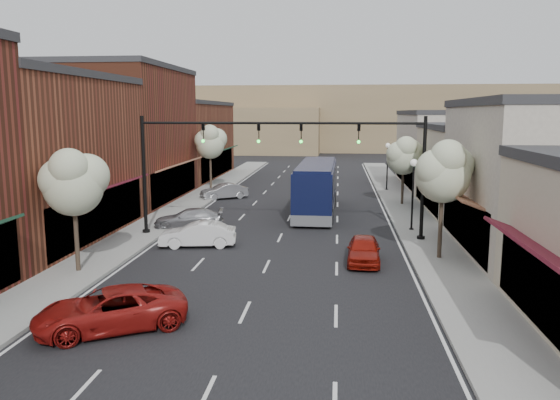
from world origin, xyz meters
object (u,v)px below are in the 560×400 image
(tree_right_near, at_px, (444,170))
(parked_car_c, at_px, (189,219))
(tree_left_near, at_px, (73,181))
(tree_left_far, at_px, (210,141))
(coach_bus, at_px, (317,187))
(lamp_post_far, at_px, (388,159))
(red_hatchback, at_px, (364,250))
(tree_right_far, at_px, (404,155))
(parked_car_b, at_px, (198,234))
(signal_mast_left, at_px, (183,157))
(parked_car_e, at_px, (224,191))
(signal_mast_right, at_px, (380,159))
(lamp_post_near, at_px, (413,183))
(parked_car_a, at_px, (110,310))

(tree_right_near, bearing_deg, parked_car_c, 157.09)
(tree_left_near, height_order, tree_left_far, tree_left_far)
(coach_bus, bearing_deg, tree_left_near, -120.67)
(lamp_post_far, height_order, red_hatchback, lamp_post_far)
(red_hatchback, bearing_deg, tree_right_far, 80.01)
(lamp_post_far, bearing_deg, parked_car_b, -118.05)
(signal_mast_left, relative_size, parked_car_e, 2.10)
(signal_mast_right, bearing_deg, signal_mast_left, 180.00)
(signal_mast_left, height_order, tree_right_far, signal_mast_left)
(parked_car_c, bearing_deg, tree_right_far, 116.09)
(parked_car_c, bearing_deg, lamp_post_near, 83.35)
(signal_mast_right, distance_m, parked_car_e, 18.67)
(tree_right_far, xyz_separation_m, tree_left_near, (-16.60, -20.00, 0.23))
(parked_car_c, bearing_deg, lamp_post_far, 133.87)
(parked_car_a, bearing_deg, lamp_post_far, 130.98)
(parked_car_c, distance_m, parked_car_e, 11.92)
(coach_bus, bearing_deg, parked_car_e, 145.78)
(tree_left_near, bearing_deg, red_hatchback, 14.02)
(parked_car_a, bearing_deg, tree_right_far, 124.62)
(parked_car_b, relative_size, parked_car_e, 1.05)
(red_hatchback, relative_size, parked_car_b, 0.94)
(coach_bus, height_order, parked_car_e, coach_bus)
(tree_left_near, xyz_separation_m, parked_car_b, (4.05, 5.53, -3.55))
(signal_mast_left, relative_size, lamp_post_near, 1.85)
(tree_right_near, height_order, tree_left_near, tree_right_near)
(tree_right_near, relative_size, parked_car_e, 1.52)
(tree_right_far, xyz_separation_m, tree_left_far, (-16.60, 6.00, 0.61))
(lamp_post_near, xyz_separation_m, parked_car_b, (-12.00, -5.02, -2.33))
(signal_mast_right, height_order, parked_car_a, signal_mast_right)
(parked_car_a, height_order, parked_car_c, parked_car_a)
(tree_left_near, distance_m, parked_car_c, 10.91)
(tree_right_far, relative_size, parked_car_a, 1.09)
(lamp_post_far, xyz_separation_m, parked_car_b, (-12.00, -22.52, -2.33))
(parked_car_e, bearing_deg, signal_mast_right, 7.71)
(signal_mast_left, distance_m, parked_car_a, 14.63)
(tree_right_far, distance_m, lamp_post_near, 9.51)
(signal_mast_left, relative_size, parked_car_a, 1.65)
(tree_left_near, distance_m, parked_car_e, 22.33)
(tree_left_near, bearing_deg, signal_mast_right, 30.14)
(coach_bus, distance_m, red_hatchback, 13.50)
(lamp_post_near, distance_m, coach_bus, 8.44)
(parked_car_b, relative_size, parked_car_c, 0.95)
(tree_right_near, height_order, parked_car_a, tree_right_near)
(parked_car_a, bearing_deg, coach_bus, 135.43)
(tree_left_far, bearing_deg, tree_right_near, -52.96)
(lamp_post_far, bearing_deg, tree_left_far, -172.70)
(signal_mast_left, relative_size, lamp_post_far, 1.85)
(tree_right_near, xyz_separation_m, tree_right_far, (0.00, 16.00, -0.46))
(signal_mast_left, distance_m, tree_left_near, 8.48)
(signal_mast_right, bearing_deg, parked_car_a, -125.01)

